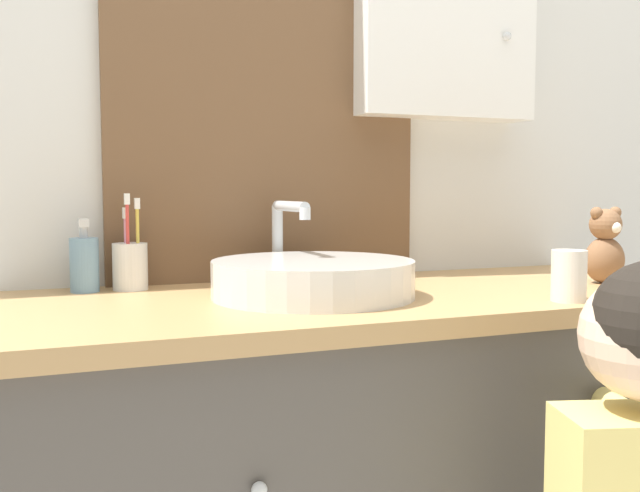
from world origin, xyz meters
TOP-DOWN VIEW (x-y plane):
  - wall_back at (0.01, 0.62)m, footprint 3.20×0.18m
  - sink_basin at (-0.12, 0.31)m, footprint 0.38×0.43m
  - toothbrush_holder at (-0.43, 0.53)m, footprint 0.07×0.07m
  - soap_dispenser at (-0.52, 0.53)m, footprint 0.06×0.06m
  - teddy_bear at (0.54, 0.26)m, footprint 0.09×0.08m
  - drinking_cup at (0.30, 0.08)m, footprint 0.06×0.06m

SIDE VIEW (x-z plane):
  - sink_basin at x=-0.12m, z-range 0.79..0.97m
  - drinking_cup at x=0.30m, z-range 0.84..0.93m
  - toothbrush_holder at x=-0.43m, z-range 0.79..0.99m
  - soap_dispenser at x=-0.52m, z-range 0.82..0.97m
  - teddy_bear at x=0.54m, z-range 0.83..1.00m
  - wall_back at x=0.01m, z-range 0.02..2.52m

